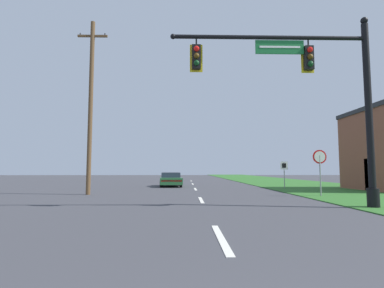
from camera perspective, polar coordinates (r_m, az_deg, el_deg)
name	(u,v)px	position (r m, az deg, el deg)	size (l,w,h in m)	color
grass_verge_right	(296,184)	(32.53, 19.11, -7.17)	(10.00, 110.00, 0.04)	#2D6626
road_center_line	(195,189)	(22.54, 0.65, -8.59)	(0.16, 34.80, 0.01)	silver
signal_mast	(321,92)	(12.89, 23.30, 9.15)	(7.98, 0.47, 7.51)	black
car_ahead	(171,179)	(26.24, -4.09, -6.75)	(2.15, 4.40, 1.19)	black
stop_sign	(320,162)	(17.91, 23.17, -3.21)	(0.76, 0.07, 2.50)	gray
route_sign_post	(284,169)	(23.87, 17.14, -4.52)	(0.55, 0.06, 2.03)	gray
utility_pole_near	(91,103)	(19.08, -18.75, 7.32)	(1.80, 0.26, 10.50)	brown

